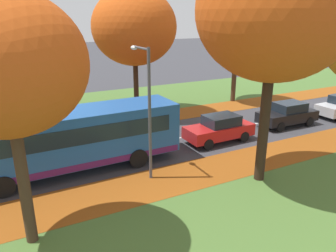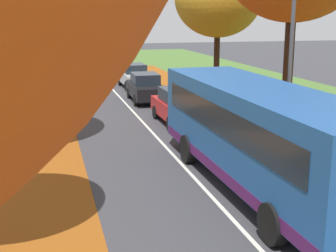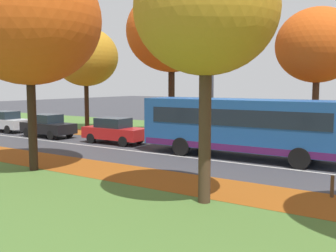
{
  "view_description": "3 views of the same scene",
  "coord_description": "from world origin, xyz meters",
  "px_view_note": "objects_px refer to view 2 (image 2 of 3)",
  "views": [
    {
      "loc": [
        16.61,
        7.99,
        7.23
      ],
      "look_at": [
        0.77,
        16.17,
        1.2
      ],
      "focal_mm": 35.0,
      "sensor_mm": 36.0,
      "label": 1
    },
    {
      "loc": [
        -4.25,
        -1.16,
        4.96
      ],
      "look_at": [
        -0.35,
        13.83,
        1.24
      ],
      "focal_mm": 50.0,
      "sensor_mm": 36.0,
      "label": 2
    },
    {
      "loc": [
        -17.18,
        2.92,
        3.76
      ],
      "look_at": [
        1.97,
        15.45,
        1.3
      ],
      "focal_mm": 42.0,
      "sensor_mm": 36.0,
      "label": 3
    }
  ],
  "objects_px": {
    "car_green_fourth_in_line": "(116,65)",
    "car_blue_trailing": "(107,58)",
    "car_black_following": "(146,87)",
    "car_red_lead": "(179,106)",
    "bus": "(259,132)",
    "car_silver_third_in_line": "(134,76)",
    "streetlamp_right": "(282,50)"
  },
  "relations": [
    {
      "from": "car_green_fourth_in_line",
      "to": "car_blue_trailing",
      "type": "bearing_deg",
      "value": 88.95
    },
    {
      "from": "car_black_following",
      "to": "car_red_lead",
      "type": "bearing_deg",
      "value": -86.91
    },
    {
      "from": "bus",
      "to": "car_black_following",
      "type": "relative_size",
      "value": 2.46
    },
    {
      "from": "bus",
      "to": "car_silver_third_in_line",
      "type": "relative_size",
      "value": 2.47
    },
    {
      "from": "car_black_following",
      "to": "car_blue_trailing",
      "type": "distance_m",
      "value": 19.22
    },
    {
      "from": "car_red_lead",
      "to": "streetlamp_right",
      "type": "bearing_deg",
      "value": -69.59
    },
    {
      "from": "streetlamp_right",
      "to": "car_silver_third_in_line",
      "type": "height_order",
      "value": "streetlamp_right"
    },
    {
      "from": "car_red_lead",
      "to": "car_black_following",
      "type": "bearing_deg",
      "value": 93.09
    },
    {
      "from": "car_black_following",
      "to": "car_green_fourth_in_line",
      "type": "distance_m",
      "value": 12.37
    },
    {
      "from": "car_red_lead",
      "to": "bus",
      "type": "bearing_deg",
      "value": -90.56
    },
    {
      "from": "car_black_following",
      "to": "car_silver_third_in_line",
      "type": "height_order",
      "value": "same"
    },
    {
      "from": "streetlamp_right",
      "to": "car_silver_third_in_line",
      "type": "xyz_separation_m",
      "value": [
        -2.09,
        16.91,
        -2.92
      ]
    },
    {
      "from": "bus",
      "to": "car_red_lead",
      "type": "distance_m",
      "value": 8.64
    },
    {
      "from": "car_green_fourth_in_line",
      "to": "car_blue_trailing",
      "type": "xyz_separation_m",
      "value": [
        0.13,
        6.85,
        0.0
      ]
    },
    {
      "from": "bus",
      "to": "car_black_following",
      "type": "distance_m",
      "value": 14.57
    },
    {
      "from": "car_red_lead",
      "to": "car_black_following",
      "type": "height_order",
      "value": "same"
    },
    {
      "from": "streetlamp_right",
      "to": "car_black_following",
      "type": "distance_m",
      "value": 12.18
    },
    {
      "from": "streetlamp_right",
      "to": "bus",
      "type": "height_order",
      "value": "streetlamp_right"
    },
    {
      "from": "car_red_lead",
      "to": "car_silver_third_in_line",
      "type": "distance_m",
      "value": 11.27
    },
    {
      "from": "car_black_following",
      "to": "car_blue_trailing",
      "type": "xyz_separation_m",
      "value": [
        0.27,
        19.22,
        0.0
      ]
    },
    {
      "from": "car_green_fourth_in_line",
      "to": "car_blue_trailing",
      "type": "distance_m",
      "value": 6.85
    },
    {
      "from": "car_black_following",
      "to": "car_silver_third_in_line",
      "type": "relative_size",
      "value": 1.0
    },
    {
      "from": "bus",
      "to": "car_green_fourth_in_line",
      "type": "xyz_separation_m",
      "value": [
        -0.09,
        26.91,
        -0.89
      ]
    },
    {
      "from": "car_red_lead",
      "to": "car_silver_third_in_line",
      "type": "height_order",
      "value": "same"
    },
    {
      "from": "car_red_lead",
      "to": "car_green_fourth_in_line",
      "type": "xyz_separation_m",
      "value": [
        -0.18,
        18.31,
        0.0
      ]
    },
    {
      "from": "streetlamp_right",
      "to": "car_black_following",
      "type": "relative_size",
      "value": 1.41
    },
    {
      "from": "car_red_lead",
      "to": "car_blue_trailing",
      "type": "relative_size",
      "value": 1.0
    },
    {
      "from": "bus",
      "to": "car_red_lead",
      "type": "relative_size",
      "value": 2.47
    },
    {
      "from": "bus",
      "to": "car_blue_trailing",
      "type": "distance_m",
      "value": 33.77
    },
    {
      "from": "car_blue_trailing",
      "to": "car_red_lead",
      "type": "bearing_deg",
      "value": -89.88
    },
    {
      "from": "bus",
      "to": "car_silver_third_in_line",
      "type": "xyz_separation_m",
      "value": [
        0.09,
        19.87,
        -0.89
      ]
    },
    {
      "from": "bus",
      "to": "car_red_lead",
      "type": "xyz_separation_m",
      "value": [
        0.08,
        8.6,
        -0.89
      ]
    }
  ]
}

